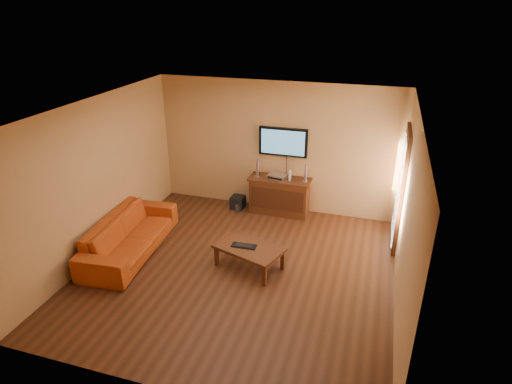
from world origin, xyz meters
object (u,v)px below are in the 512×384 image
at_px(subwoofer, 238,202).
at_px(bottle, 237,209).
at_px(media_console, 279,196).
at_px(speaker_right, 306,174).
at_px(speaker_left, 257,169).
at_px(sofa, 129,229).
at_px(coffee_table, 249,249).
at_px(keyboard, 244,246).
at_px(television, 283,142).
at_px(av_receiver, 277,176).
at_px(game_console, 290,175).

distance_m(subwoofer, bottle, 0.23).
bearing_deg(media_console, speaker_right, 0.55).
height_order(speaker_left, subwoofer, speaker_left).
relative_size(speaker_right, subwoofer, 1.30).
relative_size(speaker_right, bottle, 1.79).
relative_size(sofa, bottle, 11.37).
bearing_deg(media_console, coffee_table, -89.81).
height_order(media_console, sofa, sofa).
bearing_deg(coffee_table, speaker_right, 76.20).
relative_size(speaker_left, subwoofer, 1.36).
distance_m(coffee_table, subwoofer, 2.25).
bearing_deg(subwoofer, keyboard, -65.08).
xyz_separation_m(television, bottle, (-0.85, -0.48, -1.40)).
xyz_separation_m(speaker_left, keyboard, (0.40, -2.09, -0.53)).
height_order(speaker_right, keyboard, speaker_right).
distance_m(television, subwoofer, 1.65).
xyz_separation_m(speaker_right, av_receiver, (-0.58, 0.00, -0.12)).
bearing_deg(keyboard, bottle, 112.76).
bearing_deg(av_receiver, media_console, 2.69).
distance_m(speaker_right, bottle, 1.64).
bearing_deg(keyboard, subwoofer, 111.86).
height_order(av_receiver, keyboard, av_receiver).
height_order(media_console, bottle, media_console).
bearing_deg(coffee_table, speaker_left, 103.05).
bearing_deg(av_receiver, game_console, 12.90).
distance_m(speaker_left, av_receiver, 0.44).
bearing_deg(av_receiver, sofa, -121.54).
distance_m(speaker_right, game_console, 0.32).
xyz_separation_m(speaker_right, subwoofer, (-1.43, -0.06, -0.80)).
bearing_deg(media_console, sofa, -134.23).
relative_size(speaker_right, av_receiver, 0.97).
height_order(coffee_table, game_console, game_console).
distance_m(media_console, speaker_right, 0.76).
distance_m(av_receiver, bottle, 1.11).
bearing_deg(media_console, game_console, 3.68).
xyz_separation_m(media_console, television, (0.00, 0.20, 1.11)).
distance_m(coffee_table, av_receiver, 2.16).
bearing_deg(av_receiver, bottle, -148.60).
xyz_separation_m(sofa, speaker_left, (1.69, 2.21, 0.50)).
bearing_deg(coffee_table, subwoofer, 114.02).
xyz_separation_m(television, speaker_left, (-0.47, -0.22, -0.55)).
relative_size(media_console, television, 1.28).
xyz_separation_m(media_console, speaker_right, (0.52, 0.01, 0.55)).
bearing_deg(bottle, media_console, 17.86).
xyz_separation_m(television, keyboard, (-0.08, -2.32, -1.08)).
relative_size(media_console, speaker_left, 3.42).
height_order(coffee_table, speaker_right, speaker_right).
bearing_deg(sofa, bottle, -38.78).
height_order(television, coffee_table, television).
height_order(game_console, subwoofer, game_console).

